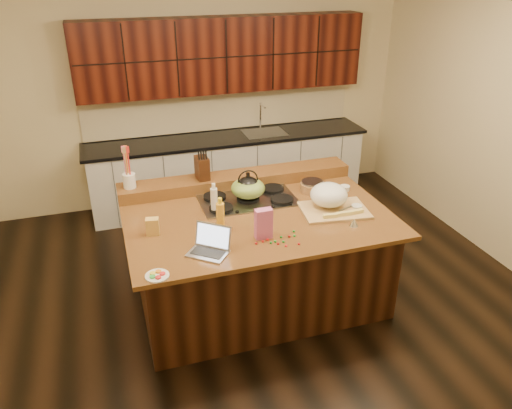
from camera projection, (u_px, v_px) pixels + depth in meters
name	position (u px, v px, depth m)	size (l,w,h in m)	color
room	(258.00, 171.00, 4.37)	(5.52, 5.02, 2.72)	black
island	(258.00, 257.00, 4.77)	(2.40, 1.60, 0.92)	black
back_ledge	(237.00, 179.00, 5.13)	(2.40, 0.30, 0.12)	black
cooktop	(248.00, 199.00, 4.81)	(0.92, 0.52, 0.05)	gray
back_counter	(227.00, 132.00, 6.52)	(3.70, 0.66, 2.40)	silver
kettle	(248.00, 187.00, 4.75)	(0.23, 0.23, 0.21)	black
green_bowl	(248.00, 188.00, 4.76)	(0.33, 0.33, 0.18)	olive
laptop	(210.00, 245.00, 3.97)	(0.39, 0.38, 0.21)	#B7B7BC
oil_bottle	(220.00, 218.00, 4.22)	(0.07, 0.07, 0.27)	yellow
vinegar_bottle	(214.00, 201.00, 4.53)	(0.06, 0.06, 0.25)	silver
wooden_tray	(330.00, 198.00, 4.62)	(0.65, 0.52, 0.24)	tan
ramekin_a	(357.00, 207.00, 4.65)	(0.10, 0.10, 0.04)	white
ramekin_b	(345.00, 188.00, 5.04)	(0.10, 0.10, 0.04)	white
ramekin_c	(324.00, 196.00, 4.86)	(0.10, 0.10, 0.04)	white
strainer_bowl	(312.00, 187.00, 5.00)	(0.24, 0.24, 0.09)	#996B3F
kitchen_timer	(354.00, 222.00, 4.36)	(0.08, 0.08, 0.07)	silver
pink_bag	(264.00, 224.00, 4.13)	(0.14, 0.08, 0.26)	#C95E99
candy_plate	(157.00, 276.00, 3.68)	(0.18, 0.18, 0.01)	white
package_box	(153.00, 226.00, 4.21)	(0.11, 0.08, 0.15)	gold
utensil_crock	(129.00, 181.00, 4.78)	(0.12, 0.12, 0.14)	white
knife_block	(202.00, 168.00, 4.96)	(0.11, 0.19, 0.23)	black
gumdrop_0	(268.00, 239.00, 4.15)	(0.02, 0.02, 0.02)	red
gumdrop_1	(294.00, 231.00, 4.27)	(0.02, 0.02, 0.02)	#198C26
gumdrop_2	(299.00, 244.00, 4.08)	(0.02, 0.02, 0.02)	red
gumdrop_3	(294.00, 236.00, 4.20)	(0.02, 0.02, 0.02)	#198C26
gumdrop_4	(289.00, 236.00, 4.19)	(0.02, 0.02, 0.02)	red
gumdrop_5	(281.00, 237.00, 4.18)	(0.02, 0.02, 0.02)	#198C26
gumdrop_6	(256.00, 243.00, 4.09)	(0.02, 0.02, 0.02)	red
gumdrop_7	(283.00, 242.00, 4.11)	(0.02, 0.02, 0.02)	#198C26
gumdrop_8	(263.00, 241.00, 4.12)	(0.02, 0.02, 0.02)	red
gumdrop_9	(275.00, 241.00, 4.12)	(0.02, 0.02, 0.02)	#198C26
gumdrop_10	(278.00, 244.00, 4.08)	(0.02, 0.02, 0.02)	red
gumdrop_11	(271.00, 243.00, 4.10)	(0.02, 0.02, 0.02)	#198C26
gumdrop_12	(286.00, 246.00, 4.05)	(0.02, 0.02, 0.02)	red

